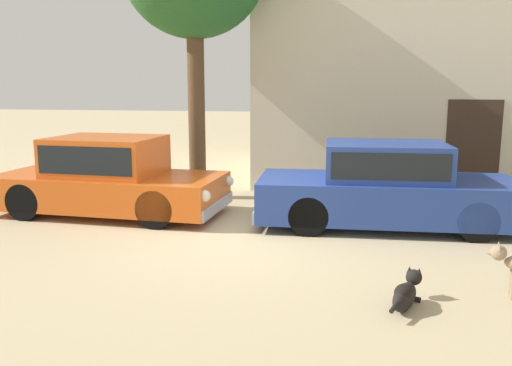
% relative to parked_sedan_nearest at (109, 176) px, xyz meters
% --- Properties ---
extents(ground_plane, '(80.00, 80.00, 0.00)m').
position_rel_parked_sedan_nearest_xyz_m(ground_plane, '(2.78, -1.38, -0.71)').
color(ground_plane, tan).
extents(parked_sedan_nearest, '(4.44, 2.01, 1.45)m').
position_rel_parked_sedan_nearest_xyz_m(parked_sedan_nearest, '(0.00, 0.00, 0.00)').
color(parked_sedan_nearest, '#D15619').
rests_on(parked_sedan_nearest, ground_plane).
extents(parked_sedan_second, '(4.55, 1.91, 1.44)m').
position_rel_parked_sedan_nearest_xyz_m(parked_sedan_second, '(5.07, -0.02, -0.00)').
color(parked_sedan_second, navy).
rests_on(parked_sedan_second, ground_plane).
extents(stray_dog_spotted, '(0.43, 0.93, 0.37)m').
position_rel_parked_sedan_nearest_xyz_m(stray_dog_spotted, '(5.09, -3.49, -0.54)').
color(stray_dog_spotted, black).
rests_on(stray_dog_spotted, ground_plane).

